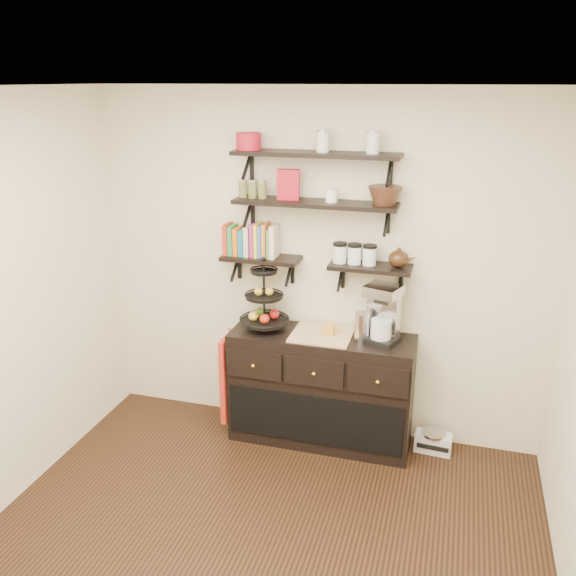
% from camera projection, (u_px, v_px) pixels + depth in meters
% --- Properties ---
extents(floor, '(3.50, 3.50, 0.00)m').
position_uv_depth(floor, '(245.00, 575.00, 3.54)').
color(floor, black).
rests_on(floor, ground).
extents(ceiling, '(3.50, 3.50, 0.02)m').
position_uv_depth(ceiling, '(231.00, 88.00, 2.66)').
color(ceiling, white).
rests_on(ceiling, back_wall).
extents(back_wall, '(3.50, 0.02, 2.70)m').
position_uv_depth(back_wall, '(318.00, 269.00, 4.69)').
color(back_wall, beige).
rests_on(back_wall, ground).
extents(shelf_top, '(1.20, 0.27, 0.23)m').
position_uv_depth(shelf_top, '(316.00, 154.00, 4.29)').
color(shelf_top, black).
rests_on(shelf_top, back_wall).
extents(shelf_mid, '(1.20, 0.27, 0.23)m').
position_uv_depth(shelf_mid, '(315.00, 204.00, 4.40)').
color(shelf_mid, black).
rests_on(shelf_mid, back_wall).
extents(shelf_low_left, '(0.60, 0.25, 0.23)m').
position_uv_depth(shelf_low_left, '(261.00, 259.00, 4.67)').
color(shelf_low_left, black).
rests_on(shelf_low_left, back_wall).
extents(shelf_low_right, '(0.60, 0.25, 0.23)m').
position_uv_depth(shelf_low_right, '(370.00, 268.00, 4.45)').
color(shelf_low_right, black).
rests_on(shelf_low_right, back_wall).
extents(cookbooks, '(0.40, 0.15, 0.26)m').
position_uv_depth(cookbooks, '(253.00, 241.00, 4.64)').
color(cookbooks, '#AE2D16').
rests_on(cookbooks, shelf_low_left).
extents(glass_canisters, '(0.32, 0.10, 0.13)m').
position_uv_depth(glass_canisters, '(355.00, 255.00, 4.45)').
color(glass_canisters, silver).
rests_on(glass_canisters, shelf_low_right).
extents(sideboard, '(1.40, 0.50, 0.92)m').
position_uv_depth(sideboard, '(321.00, 388.00, 4.75)').
color(sideboard, black).
rests_on(sideboard, floor).
extents(fruit_stand, '(0.38, 0.38, 0.55)m').
position_uv_depth(fruit_stand, '(265.00, 306.00, 4.66)').
color(fruit_stand, black).
rests_on(fruit_stand, sideboard).
extents(candle, '(0.08, 0.08, 0.08)m').
position_uv_depth(candle, '(329.00, 329.00, 4.57)').
color(candle, '#B48529').
rests_on(candle, sideboard).
extents(coffee_maker, '(0.30, 0.30, 0.44)m').
position_uv_depth(coffee_maker, '(383.00, 314.00, 4.45)').
color(coffee_maker, black).
rests_on(coffee_maker, sideboard).
extents(thermal_carafe, '(0.11, 0.11, 0.22)m').
position_uv_depth(thermal_carafe, '(362.00, 327.00, 4.47)').
color(thermal_carafe, silver).
rests_on(thermal_carafe, sideboard).
extents(apron, '(0.04, 0.30, 0.70)m').
position_uv_depth(apron, '(229.00, 376.00, 4.83)').
color(apron, '#A71612').
rests_on(apron, sideboard).
extents(radio, '(0.28, 0.20, 0.17)m').
position_uv_depth(radio, '(433.00, 442.00, 4.70)').
color(radio, silver).
rests_on(radio, floor).
extents(recipe_box, '(0.17, 0.08, 0.22)m').
position_uv_depth(recipe_box, '(288.00, 185.00, 4.41)').
color(recipe_box, '#A81328').
rests_on(recipe_box, shelf_mid).
extents(walnut_bowl, '(0.24, 0.24, 0.13)m').
position_uv_depth(walnut_bowl, '(385.00, 196.00, 4.24)').
color(walnut_bowl, black).
rests_on(walnut_bowl, shelf_mid).
extents(ramekins, '(0.09, 0.09, 0.10)m').
position_uv_depth(ramekins, '(332.00, 195.00, 4.35)').
color(ramekins, white).
rests_on(ramekins, shelf_mid).
extents(teapot, '(0.20, 0.15, 0.15)m').
position_uv_depth(teapot, '(399.00, 257.00, 4.37)').
color(teapot, '#311C0E').
rests_on(teapot, shelf_low_right).
extents(red_pot, '(0.18, 0.18, 0.12)m').
position_uv_depth(red_pot, '(249.00, 141.00, 4.39)').
color(red_pot, '#A81328').
rests_on(red_pot, shelf_top).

